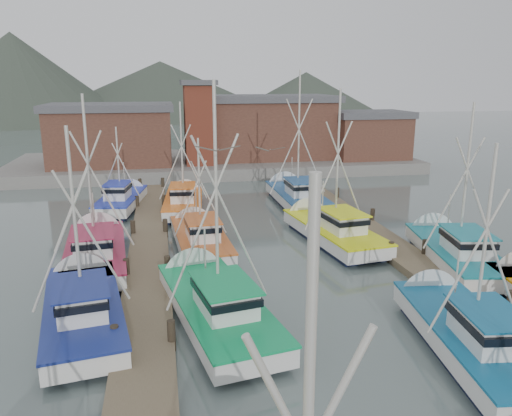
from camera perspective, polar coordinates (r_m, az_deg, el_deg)
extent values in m
plane|color=#4E5E5B|center=(22.05, 6.41, -11.78)|extent=(260.00, 260.00, 0.00)
cube|color=brown|center=(24.76, -12.31, -8.51)|extent=(2.20, 46.00, 0.40)
cylinder|color=black|center=(19.31, -15.75, -14.79)|extent=(0.30, 0.30, 1.50)
cylinder|color=black|center=(25.65, -14.55, -7.22)|extent=(0.30, 0.30, 1.50)
cylinder|color=black|center=(32.26, -13.86, -2.70)|extent=(0.30, 0.30, 1.50)
cylinder|color=black|center=(39.01, -13.41, 0.27)|extent=(0.30, 0.30, 1.50)
cylinder|color=black|center=(45.83, -13.09, 2.36)|extent=(0.30, 0.30, 1.50)
cylinder|color=black|center=(19.21, -9.61, -14.58)|extent=(0.30, 0.30, 1.50)
cylinder|color=black|center=(25.57, -10.05, -7.03)|extent=(0.30, 0.30, 1.50)
cylinder|color=black|center=(32.20, -10.30, -2.54)|extent=(0.30, 0.30, 1.50)
cylinder|color=black|center=(38.96, -10.47, 0.41)|extent=(0.30, 0.30, 1.50)
cylinder|color=black|center=(45.79, -10.59, 2.48)|extent=(0.30, 0.30, 1.50)
cube|color=brown|center=(27.99, 17.84, -6.17)|extent=(2.20, 46.00, 0.40)
cylinder|color=black|center=(22.70, 22.91, -10.85)|extent=(0.30, 0.30, 1.50)
cylinder|color=black|center=(28.29, 15.13, -5.21)|extent=(0.30, 0.30, 1.50)
cylinder|color=black|center=(34.40, 10.10, -1.44)|extent=(0.30, 0.30, 1.50)
cylinder|color=black|center=(40.79, 6.62, 1.18)|extent=(0.30, 0.30, 1.50)
cylinder|color=black|center=(47.36, 4.09, 3.08)|extent=(0.30, 0.30, 1.50)
cylinder|color=black|center=(23.83, 26.98, -10.10)|extent=(0.30, 0.30, 1.50)
cylinder|color=black|center=(29.20, 18.68, -4.86)|extent=(0.30, 0.30, 1.50)
cylinder|color=black|center=(35.15, 13.15, -1.25)|extent=(0.30, 0.30, 1.50)
cylinder|color=black|center=(41.43, 9.26, 1.29)|extent=(0.30, 0.30, 1.50)
cylinder|color=black|center=(47.91, 6.41, 3.16)|extent=(0.30, 0.30, 1.50)
cube|color=gray|center=(56.91, -4.65, 5.13)|extent=(44.00, 16.00, 1.20)
cube|color=brown|center=(54.38, -16.19, 7.74)|extent=(12.00, 8.00, 5.50)
cube|color=#525357|center=(54.14, -16.42, 11.00)|extent=(12.72, 8.48, 0.70)
cube|color=brown|center=(57.40, 1.31, 8.97)|extent=(14.00, 9.00, 6.20)
cube|color=#525357|center=(57.18, 1.33, 12.42)|extent=(14.84, 9.54, 0.70)
cube|color=brown|center=(58.01, 12.73, 7.84)|extent=(8.00, 6.00, 4.50)
cube|color=#525357|center=(57.79, 12.87, 10.40)|extent=(8.48, 6.36, 0.70)
cube|color=maroon|center=(52.20, -6.47, 9.34)|extent=(3.00, 3.00, 8.00)
cube|color=#525357|center=(52.01, -6.60, 14.01)|extent=(3.60, 3.60, 0.50)
cone|color=#3A4438|center=(138.42, -25.40, 8.98)|extent=(110.00, 110.00, 42.00)
cone|color=#3A4438|center=(149.17, -10.65, 10.39)|extent=(140.00, 140.00, 30.00)
cone|color=#3A4438|center=(145.13, 5.65, 10.46)|extent=(90.00, 90.00, 24.00)
cube|color=black|center=(21.05, -4.43, -12.91)|extent=(4.03, 8.42, 0.70)
cube|color=white|center=(20.76, -4.46, -11.32)|extent=(4.58, 9.57, 0.80)
cube|color=#0C9A55|center=(20.60, -4.48, -10.36)|extent=(4.69, 9.68, 0.10)
cone|color=white|center=(24.90, -7.55, -7.29)|extent=(3.02, 1.60, 2.87)
cube|color=white|center=(19.41, -3.56, -10.12)|extent=(2.32, 3.04, 1.10)
cube|color=black|center=(19.31, -3.57, -9.50)|extent=(2.48, 3.33, 0.28)
cube|color=#0C9A55|center=(19.17, -3.58, -8.51)|extent=(2.63, 3.54, 0.07)
cylinder|color=beige|center=(19.03, -4.57, 1.35)|extent=(0.15, 0.15, 8.63)
cylinder|color=beige|center=(19.13, -6.20, -1.75)|extent=(3.04, 0.64, 6.74)
cylinder|color=beige|center=(19.45, -2.86, -1.41)|extent=(3.04, 0.64, 6.74)
cylinder|color=beige|center=(21.61, -5.82, -5.69)|extent=(0.09, 0.09, 2.56)
cube|color=black|center=(20.38, 23.18, -15.11)|extent=(3.40, 7.78, 0.70)
cube|color=white|center=(20.08, 23.37, -13.48)|extent=(3.87, 8.84, 0.80)
cube|color=#11618D|center=(19.91, 23.48, -12.51)|extent=(3.96, 8.93, 0.10)
cone|color=white|center=(23.63, 18.72, -9.18)|extent=(2.79, 1.44, 2.67)
cube|color=white|center=(18.87, 25.06, -12.29)|extent=(2.04, 2.77, 1.10)
cube|color=black|center=(18.77, 25.13, -11.66)|extent=(2.19, 3.04, 0.28)
cube|color=#11618D|center=(18.62, 25.25, -10.66)|extent=(2.32, 3.22, 0.07)
cylinder|color=beige|center=(18.57, 24.73, -3.46)|extent=(0.13, 0.13, 6.64)
cylinder|color=beige|center=(18.56, 22.98, -5.83)|extent=(2.37, 0.40, 5.19)
cylinder|color=beige|center=(19.07, 25.94, -5.63)|extent=(2.37, 0.40, 5.19)
cylinder|color=beige|center=(20.68, 21.92, -7.64)|extent=(0.08, 0.08, 2.39)
cube|color=black|center=(21.84, -18.99, -12.65)|extent=(3.64, 7.93, 0.70)
cube|color=white|center=(21.56, -19.13, -11.11)|extent=(4.13, 9.01, 0.80)
cube|color=navy|center=(21.41, -19.22, -10.18)|extent=(4.23, 9.11, 0.10)
cone|color=white|center=(25.63, -19.32, -7.37)|extent=(2.85, 1.51, 2.71)
cube|color=white|center=(20.23, -19.29, -9.90)|extent=(2.13, 2.84, 1.10)
cube|color=black|center=(20.13, -19.34, -9.30)|extent=(2.28, 3.12, 0.28)
cube|color=navy|center=(20.00, -19.43, -8.35)|extent=(2.42, 3.31, 0.07)
cylinder|color=beige|center=(20.08, -20.03, -1.18)|extent=(0.15, 0.15, 7.01)
cylinder|color=beige|center=(20.32, -21.51, -3.56)|extent=(2.50, 0.49, 5.48)
cylinder|color=beige|center=(20.31, -18.15, -3.27)|extent=(2.50, 0.49, 5.48)
cylinder|color=beige|center=(22.42, -19.55, -5.73)|extent=(0.09, 0.09, 2.60)
cube|color=black|center=(29.43, -6.33, -4.84)|extent=(2.77, 7.31, 0.70)
cube|color=white|center=(29.22, -6.37, -3.63)|extent=(3.14, 8.30, 0.80)
cube|color=#C85D24|center=(29.11, -6.39, -2.92)|extent=(3.23, 8.39, 0.10)
cone|color=white|center=(33.14, -7.37, -1.76)|extent=(2.61, 1.25, 2.55)
cube|color=white|center=(28.01, -6.14, -2.39)|extent=(1.79, 2.54, 1.10)
cube|color=black|center=(27.95, -6.15, -1.94)|extent=(1.91, 2.79, 0.28)
cube|color=#C85D24|center=(27.85, -6.17, -1.23)|extent=(2.03, 2.96, 0.07)
cylinder|color=beige|center=(28.25, -6.50, 2.37)|extent=(0.12, 0.12, 5.52)
cylinder|color=beige|center=(28.33, -7.51, 1.03)|extent=(1.99, 0.21, 4.32)
cylinder|color=beige|center=(28.47, -5.42, 1.15)|extent=(1.99, 0.21, 4.32)
cylinder|color=beige|center=(30.18, -6.85, 0.10)|extent=(0.07, 0.07, 2.28)
cube|color=black|center=(31.14, 8.80, -3.84)|extent=(3.62, 8.23, 0.70)
cube|color=white|center=(30.94, 8.84, -2.69)|extent=(4.12, 9.35, 0.80)
cube|color=#E4F10F|center=(30.83, 8.87, -2.02)|extent=(4.22, 9.45, 0.10)
cone|color=white|center=(34.89, 5.45, -0.88)|extent=(2.95, 1.47, 2.82)
cube|color=white|center=(29.76, 9.86, -1.52)|extent=(2.17, 2.93, 1.10)
cube|color=black|center=(29.70, 9.88, -1.09)|extent=(2.32, 3.21, 0.28)
cube|color=#E4F10F|center=(29.61, 9.91, -0.42)|extent=(2.46, 3.41, 0.07)
cylinder|color=beige|center=(29.79, 9.33, 5.48)|extent=(0.14, 0.14, 8.17)
cylinder|color=beige|center=(29.69, 8.27, 3.61)|extent=(2.90, 0.48, 6.38)
cylinder|color=beige|center=(30.22, 10.23, 3.72)|extent=(2.90, 0.48, 6.38)
cylinder|color=beige|center=(31.92, 7.62, 0.86)|extent=(0.08, 0.08, 2.52)
cube|color=black|center=(28.40, -17.75, -6.18)|extent=(3.28, 8.22, 0.70)
cube|color=white|center=(28.18, -17.85, -4.94)|extent=(3.73, 9.34, 0.80)
cube|color=#9E2040|center=(28.07, -17.91, -4.21)|extent=(3.82, 9.44, 0.10)
cone|color=white|center=(32.58, -17.62, -2.61)|extent=(2.93, 1.34, 2.85)
cube|color=white|center=(26.85, -18.07, -3.78)|extent=(2.06, 2.88, 1.10)
cube|color=black|center=(26.78, -18.11, -3.31)|extent=(2.20, 3.17, 0.28)
cube|color=#9E2040|center=(26.68, -18.17, -2.58)|extent=(2.34, 3.36, 0.07)
cylinder|color=beige|center=(26.93, -18.58, 3.77)|extent=(0.15, 0.15, 7.97)
cylinder|color=beige|center=(27.14, -19.74, 1.74)|extent=(2.85, 0.34, 6.23)
cylinder|color=beige|center=(27.08, -17.10, 1.92)|extent=(2.85, 0.34, 6.23)
cylinder|color=beige|center=(29.30, -18.00, -0.95)|extent=(0.09, 0.09, 2.74)
cube|color=black|center=(29.10, 21.86, -6.05)|extent=(3.90, 8.06, 0.70)
cube|color=white|center=(28.89, 21.98, -4.84)|extent=(4.43, 9.16, 0.80)
cube|color=teal|center=(28.78, 22.05, -4.12)|extent=(4.53, 9.26, 0.10)
cone|color=white|center=(32.83, 19.12, -2.61)|extent=(2.93, 1.58, 2.77)
cube|color=white|center=(27.69, 22.97, -3.68)|extent=(2.24, 2.91, 1.10)
cube|color=black|center=(27.62, 23.02, -3.23)|extent=(2.40, 3.19, 0.28)
cube|color=teal|center=(27.52, 23.09, -2.51)|extent=(2.55, 3.39, 0.07)
cylinder|color=beige|center=(27.72, 22.92, 3.24)|extent=(0.15, 0.15, 7.56)
cylinder|color=beige|center=(27.66, 21.62, 1.46)|extent=(2.67, 0.58, 5.91)
cylinder|color=beige|center=(28.12, 23.84, 1.44)|extent=(2.67, 0.58, 5.91)
cylinder|color=beige|center=(29.84, 21.14, -0.95)|extent=(0.09, 0.09, 2.57)
cube|color=black|center=(38.36, -8.23, -0.34)|extent=(2.97, 7.39, 0.70)
cube|color=white|center=(38.20, -8.27, 0.61)|extent=(3.38, 8.39, 0.80)
cube|color=orange|center=(38.11, -8.29, 1.16)|extent=(3.47, 8.48, 0.10)
cone|color=white|center=(42.22, -8.05, 1.72)|extent=(2.65, 1.32, 2.56)
cube|color=white|center=(37.03, -8.38, 1.68)|extent=(1.86, 2.59, 1.10)
cube|color=black|center=(36.98, -8.39, 2.02)|extent=(1.99, 2.85, 0.28)
cube|color=orange|center=(36.91, -8.41, 2.57)|extent=(2.11, 3.02, 0.07)
cylinder|color=beige|center=(37.31, -8.50, 6.46)|extent=(0.12, 0.12, 7.12)
cylinder|color=beige|center=(37.46, -9.25, 5.17)|extent=(2.54, 0.31, 5.56)
cylinder|color=beige|center=(37.41, -7.64, 5.22)|extent=(2.54, 0.31, 5.56)
cylinder|color=beige|center=(39.30, -8.27, 3.38)|extent=(0.07, 0.07, 2.29)
cube|color=black|center=(40.10, 4.68, 0.41)|extent=(2.69, 8.26, 0.70)
cube|color=white|center=(39.95, 4.70, 1.32)|extent=(3.06, 9.39, 0.80)
cube|color=#23558C|center=(39.87, 4.71, 1.85)|extent=(3.15, 9.48, 0.10)
cone|color=white|center=(44.41, 3.07, 2.47)|extent=(2.93, 1.10, 2.93)
cube|color=white|center=(38.69, 5.17, 2.32)|extent=(1.90, 2.82, 1.10)
cube|color=black|center=(38.64, 5.18, 2.65)|extent=(2.02, 3.10, 0.28)
cube|color=#23558C|center=(38.57, 5.19, 3.17)|extent=(2.14, 3.29, 0.07)
cylinder|color=beige|center=(38.94, 4.92, 8.58)|extent=(0.13, 0.13, 9.39)
cylinder|color=beige|center=(38.91, 4.03, 6.95)|extent=(3.34, 0.10, 7.33)
cylinder|color=beige|center=(39.23, 5.74, 6.98)|extent=(3.34, 0.10, 7.33)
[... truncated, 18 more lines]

